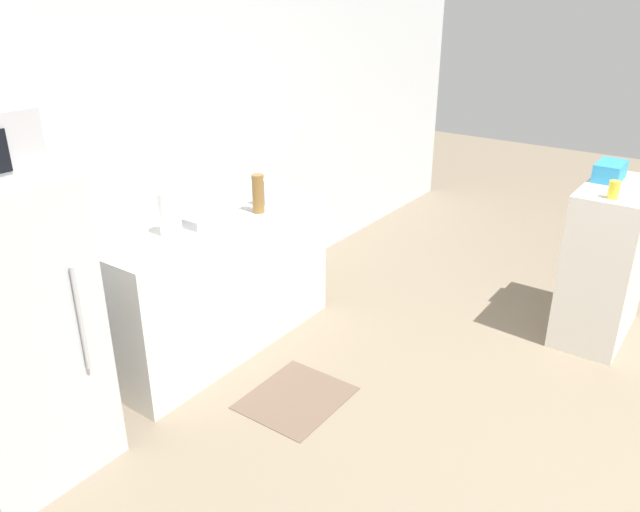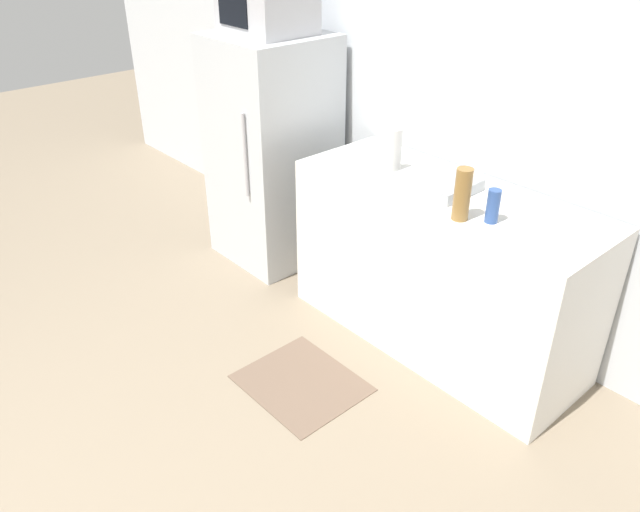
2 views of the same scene
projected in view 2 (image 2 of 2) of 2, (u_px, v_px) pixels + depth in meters
The scene contains 9 objects.
wall_back at pixel (489, 100), 3.22m from camera, with size 8.00×0.06×2.60m, color silver.
refrigerator at pixel (273, 152), 4.12m from camera, with size 0.67×0.70×1.50m.
microwave at pixel (267, 8), 3.67m from camera, with size 0.50×0.42×0.29m.
counter at pixel (439, 268), 3.38m from camera, with size 1.66×0.63×0.92m, color silver.
sink_basin at pixel (437, 182), 3.18m from camera, with size 0.37×0.30×0.06m, color #9EA3A8.
bottle_tall at pixel (462, 194), 2.82m from camera, with size 0.08×0.08×0.25m, color olive.
bottle_short at pixel (493, 206), 2.81m from camera, with size 0.06×0.06×0.16m, color #2D4C8C.
paper_towel_roll at pixel (390, 151), 3.29m from camera, with size 0.12×0.12×0.26m, color white.
kitchen_rug at pixel (302, 383), 3.26m from camera, with size 0.61×0.52×0.01m, color brown.
Camera 2 is at (1.80, 0.40, 2.21)m, focal length 35.00 mm.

